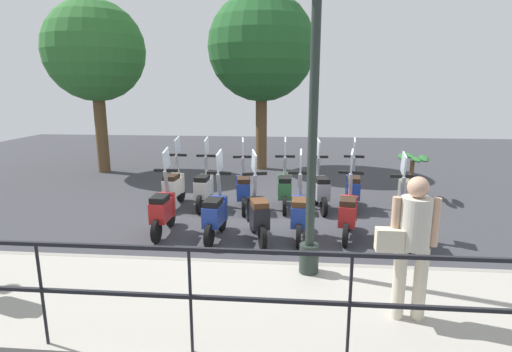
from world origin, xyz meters
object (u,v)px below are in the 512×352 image
(scooter_near_4, at_px, (215,213))
(scooter_far_3, at_px, (243,189))
(tree_distant, at_px, (262,48))
(scooter_near_5, at_px, (163,209))
(lamp_post_near, at_px, (313,128))
(scooter_far_5, at_px, (174,186))
(potted_palm, at_px, (411,181))
(tree_large, at_px, (95,52))
(scooter_near_3, at_px, (258,214))
(scooter_far_1, at_px, (320,189))
(scooter_far_2, at_px, (285,188))
(scooter_far_0, at_px, (353,188))
(scooter_near_2, at_px, (299,212))
(scooter_far_4, at_px, (204,187))
(pedestrian_with_bag, at_px, (412,238))
(scooter_near_0, at_px, (403,217))
(scooter_near_1, at_px, (348,212))

(scooter_near_4, distance_m, scooter_far_3, 1.74)
(tree_distant, relative_size, scooter_near_5, 3.57)
(lamp_post_near, distance_m, scooter_far_5, 4.66)
(potted_palm, bearing_deg, scooter_near_5, 118.69)
(tree_large, xyz_separation_m, scooter_near_3, (-5.33, -5.31, -3.16))
(scooter_far_1, relative_size, scooter_far_2, 1.00)
(lamp_post_near, distance_m, scooter_far_0, 3.97)
(scooter_near_2, relative_size, scooter_far_0, 1.00)
(scooter_far_2, relative_size, scooter_far_4, 1.00)
(scooter_near_4, relative_size, scooter_near_5, 1.00)
(scooter_near_2, distance_m, scooter_near_5, 2.45)
(scooter_far_0, bearing_deg, potted_palm, -49.77)
(tree_distant, relative_size, scooter_far_3, 3.57)
(tree_large, xyz_separation_m, potted_palm, (-2.36, -8.74, -3.20))
(tree_large, xyz_separation_m, scooter_near_2, (-5.19, -6.03, -3.16))
(scooter_near_5, relative_size, scooter_far_2, 1.00)
(scooter_near_5, relative_size, scooter_far_0, 1.00)
(pedestrian_with_bag, bearing_deg, scooter_near_3, 36.72)
(tree_distant, relative_size, scooter_near_2, 3.57)
(pedestrian_with_bag, bearing_deg, scooter_far_4, 37.05)
(tree_distant, bearing_deg, tree_large, 100.84)
(lamp_post_near, height_order, scooter_near_0, lamp_post_near)
(lamp_post_near, distance_m, scooter_far_4, 4.23)
(scooter_far_0, bearing_deg, lamp_post_near, 169.08)
(tree_distant, distance_m, scooter_far_0, 5.91)
(scooter_near_3, height_order, scooter_far_4, same)
(scooter_far_5, bearing_deg, scooter_near_0, -108.17)
(scooter_near_5, bearing_deg, scooter_near_4, -98.41)
(lamp_post_near, distance_m, tree_large, 9.29)
(scooter_far_2, xyz_separation_m, scooter_far_4, (-0.07, 1.77, 0.00))
(tree_large, bearing_deg, scooter_far_0, -114.98)
(scooter_near_5, bearing_deg, scooter_near_1, -88.27)
(pedestrian_with_bag, relative_size, scooter_near_0, 1.03)
(scooter_near_0, height_order, scooter_far_0, same)
(scooter_near_2, bearing_deg, scooter_near_1, -81.26)
(scooter_far_3, bearing_deg, tree_distant, -7.96)
(scooter_near_1, xyz_separation_m, scooter_near_2, (-0.10, 0.86, 0.00))
(scooter_near_2, bearing_deg, potted_palm, -41.62)
(scooter_near_3, distance_m, scooter_far_0, 2.74)
(tree_distant, distance_m, scooter_far_2, 5.60)
(scooter_near_3, height_order, scooter_far_3, same)
(potted_palm, distance_m, scooter_far_0, 1.82)
(scooter_near_2, xyz_separation_m, scooter_far_3, (1.57, 1.18, 0.00))
(scooter_far_1, bearing_deg, lamp_post_near, 164.74)
(lamp_post_near, xyz_separation_m, pedestrian_with_bag, (-1.03, -1.01, -1.04))
(lamp_post_near, distance_m, tree_distant, 8.03)
(scooter_near_0, bearing_deg, scooter_far_1, 39.15)
(scooter_near_2, xyz_separation_m, scooter_far_1, (1.70, -0.47, 0.00))
(lamp_post_near, bearing_deg, potted_palm, -30.33)
(scooter_far_0, bearing_deg, scooter_far_1, 106.26)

